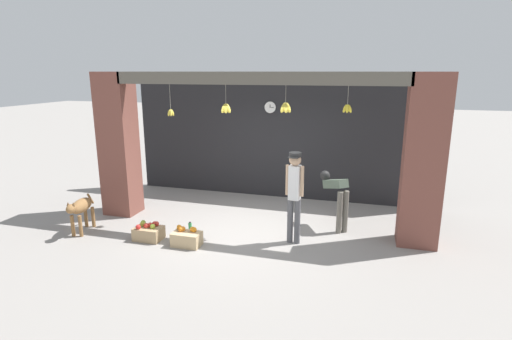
{
  "coord_description": "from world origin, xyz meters",
  "views": [
    {
      "loc": [
        2.14,
        -7.22,
        3.14
      ],
      "look_at": [
        0.0,
        0.36,
        1.19
      ],
      "focal_mm": 28.0,
      "sensor_mm": 36.0,
      "label": 1
    }
  ],
  "objects": [
    {
      "name": "water_bottle",
      "position": [
        -1.16,
        -0.4,
        0.11
      ],
      "size": [
        0.07,
        0.07,
        0.23
      ],
      "color": "#38934C",
      "rests_on": "ground_plane"
    },
    {
      "name": "shopkeeper",
      "position": [
        0.92,
        -0.29,
        1.04
      ],
      "size": [
        0.34,
        0.29,
        1.74
      ],
      "rotation": [
        0.0,
        0.0,
        3.04
      ],
      "color": "#56565B",
      "rests_on": "ground_plane"
    },
    {
      "name": "shop_pillar_left",
      "position": [
        -3.14,
        0.3,
        1.57
      ],
      "size": [
        0.7,
        0.6,
        3.14
      ],
      "primitive_type": "cube",
      "color": "brown",
      "rests_on": "ground_plane"
    },
    {
      "name": "storefront_awning",
      "position": [
        0.0,
        0.12,
        3.0
      ],
      "size": [
        5.67,
        0.27,
        0.89
      ],
      "color": "#5B564C"
    },
    {
      "name": "shop_pillar_right",
      "position": [
        3.14,
        0.3,
        1.57
      ],
      "size": [
        0.7,
        0.6,
        3.14
      ],
      "primitive_type": "cube",
      "color": "brown",
      "rests_on": "ground_plane"
    },
    {
      "name": "shop_back_wall",
      "position": [
        0.0,
        2.47,
        1.57
      ],
      "size": [
        7.57,
        0.12,
        3.14
      ],
      "primitive_type": "cube",
      "color": "#232326",
      "rests_on": "ground_plane"
    },
    {
      "name": "wall_clock",
      "position": [
        -0.21,
        2.4,
        2.29
      ],
      "size": [
        0.3,
        0.03,
        0.3
      ],
      "color": "black"
    },
    {
      "name": "worker_stooping",
      "position": [
        1.61,
        0.64,
        0.75
      ],
      "size": [
        0.64,
        0.74,
        1.12
      ],
      "rotation": [
        0.0,
        0.0,
        0.67
      ],
      "color": "#6B665B",
      "rests_on": "ground_plane"
    },
    {
      "name": "ground_plane",
      "position": [
        0.0,
        0.0,
        0.0
      ],
      "size": [
        60.0,
        60.0,
        0.0
      ],
      "primitive_type": "plane",
      "color": "gray"
    },
    {
      "name": "dog",
      "position": [
        -3.25,
        -0.95,
        0.51
      ],
      "size": [
        0.38,
        0.96,
        0.74
      ],
      "rotation": [
        0.0,
        0.0,
        -1.39
      ],
      "color": "olive",
      "rests_on": "ground_plane"
    },
    {
      "name": "fruit_crate_oranges",
      "position": [
        -0.96,
        -0.96,
        0.14
      ],
      "size": [
        0.52,
        0.33,
        0.35
      ],
      "color": "tan",
      "rests_on": "ground_plane"
    },
    {
      "name": "fruit_crate_apples",
      "position": [
        -1.79,
        -0.91,
        0.15
      ],
      "size": [
        0.52,
        0.37,
        0.34
      ],
      "color": "tan",
      "rests_on": "ground_plane"
    }
  ]
}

